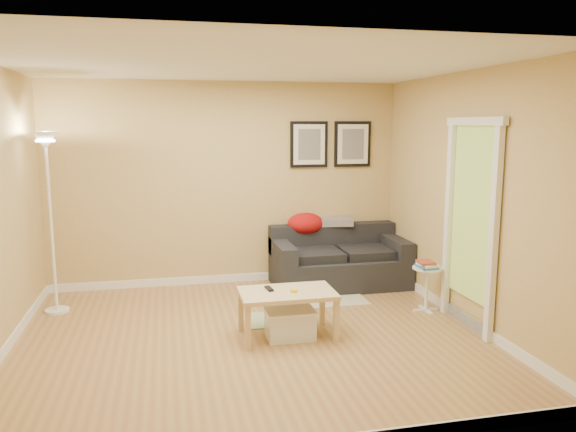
# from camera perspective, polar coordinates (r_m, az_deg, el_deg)

# --- Properties ---
(floor) EXTENTS (4.50, 4.50, 0.00)m
(floor) POSITION_cam_1_polar(r_m,az_deg,el_deg) (5.56, -3.72, -12.36)
(floor) COLOR #A27C45
(floor) RESTS_ON ground
(ceiling) EXTENTS (4.50, 4.50, 0.00)m
(ceiling) POSITION_cam_1_polar(r_m,az_deg,el_deg) (5.20, -4.04, 15.34)
(ceiling) COLOR white
(ceiling) RESTS_ON wall_back
(wall_back) EXTENTS (4.50, 0.00, 4.50)m
(wall_back) POSITION_cam_1_polar(r_m,az_deg,el_deg) (7.19, -6.28, 3.27)
(wall_back) COLOR tan
(wall_back) RESTS_ON ground
(wall_front) EXTENTS (4.50, 0.00, 4.50)m
(wall_front) POSITION_cam_1_polar(r_m,az_deg,el_deg) (3.29, 1.39, -3.96)
(wall_front) COLOR tan
(wall_front) RESTS_ON ground
(wall_right) EXTENTS (0.00, 4.00, 4.00)m
(wall_right) POSITION_cam_1_polar(r_m,az_deg,el_deg) (5.98, 17.95, 1.64)
(wall_right) COLOR tan
(wall_right) RESTS_ON ground
(baseboard_back) EXTENTS (4.50, 0.02, 0.10)m
(baseboard_back) POSITION_cam_1_polar(r_m,az_deg,el_deg) (7.42, -6.10, -6.38)
(baseboard_back) COLOR white
(baseboard_back) RESTS_ON ground
(baseboard_left) EXTENTS (0.02, 4.00, 0.10)m
(baseboard_left) POSITION_cam_1_polar(r_m,az_deg,el_deg) (5.68, -27.23, -12.40)
(baseboard_left) COLOR white
(baseboard_left) RESTS_ON ground
(baseboard_right) EXTENTS (0.02, 4.00, 0.10)m
(baseboard_right) POSITION_cam_1_polar(r_m,az_deg,el_deg) (6.26, 17.29, -9.77)
(baseboard_right) COLOR white
(baseboard_right) RESTS_ON ground
(sofa) EXTENTS (1.70, 0.90, 0.75)m
(sofa) POSITION_cam_1_polar(r_m,az_deg,el_deg) (7.18, 5.31, -4.22)
(sofa) COLOR black
(sofa) RESTS_ON ground
(red_throw) EXTENTS (0.48, 0.36, 0.28)m
(red_throw) POSITION_cam_1_polar(r_m,az_deg,el_deg) (7.30, 1.82, -0.79)
(red_throw) COLOR #B91111
(red_throw) RESTS_ON sofa
(plaid_throw) EXTENTS (0.45, 0.32, 0.10)m
(plaid_throw) POSITION_cam_1_polar(r_m,az_deg,el_deg) (7.42, 4.97, -0.57)
(plaid_throw) COLOR tan
(plaid_throw) RESTS_ON sofa
(framed_print_left) EXTENTS (0.50, 0.04, 0.60)m
(framed_print_left) POSITION_cam_1_polar(r_m,az_deg,el_deg) (7.33, 2.16, 7.36)
(framed_print_left) COLOR black
(framed_print_left) RESTS_ON wall_back
(framed_print_right) EXTENTS (0.50, 0.04, 0.60)m
(framed_print_right) POSITION_cam_1_polar(r_m,az_deg,el_deg) (7.50, 6.64, 7.35)
(framed_print_right) COLOR black
(framed_print_right) RESTS_ON wall_back
(area_rug) EXTENTS (1.25, 0.85, 0.01)m
(area_rug) POSITION_cam_1_polar(r_m,az_deg,el_deg) (6.75, 2.27, -8.32)
(area_rug) COLOR #B9B593
(area_rug) RESTS_ON ground
(green_runner) EXTENTS (0.70, 0.50, 0.01)m
(green_runner) POSITION_cam_1_polar(r_m,az_deg,el_deg) (6.03, -1.21, -10.53)
(green_runner) COLOR #668C4C
(green_runner) RESTS_ON ground
(coffee_table) EXTENTS (1.04, 0.80, 0.46)m
(coffee_table) POSITION_cam_1_polar(r_m,az_deg,el_deg) (5.50, -0.08, -10.02)
(coffee_table) COLOR #D5BB82
(coffee_table) RESTS_ON ground
(remote_control) EXTENTS (0.07, 0.16, 0.02)m
(remote_control) POSITION_cam_1_polar(r_m,az_deg,el_deg) (5.48, -1.96, -7.46)
(remote_control) COLOR black
(remote_control) RESTS_ON coffee_table
(tape_roll) EXTENTS (0.07, 0.07, 0.03)m
(tape_roll) POSITION_cam_1_polar(r_m,az_deg,el_deg) (5.40, 0.60, -7.67)
(tape_roll) COLOR yellow
(tape_roll) RESTS_ON coffee_table
(storage_bin) EXTENTS (0.47, 0.35, 0.29)m
(storage_bin) POSITION_cam_1_polar(r_m,az_deg,el_deg) (5.50, 0.20, -10.96)
(storage_bin) COLOR white
(storage_bin) RESTS_ON ground
(side_table) EXTENTS (0.33, 0.33, 0.50)m
(side_table) POSITION_cam_1_polar(r_m,az_deg,el_deg) (6.40, 14.04, -7.30)
(side_table) COLOR white
(side_table) RESTS_ON ground
(book_stack) EXTENTS (0.24, 0.28, 0.08)m
(book_stack) POSITION_cam_1_polar(r_m,az_deg,el_deg) (6.31, 14.05, -4.85)
(book_stack) COLOR #316593
(book_stack) RESTS_ON side_table
(floor_lamp) EXTENTS (0.26, 0.26, 2.00)m
(floor_lamp) POSITION_cam_1_polar(r_m,az_deg,el_deg) (6.55, -23.13, -1.19)
(floor_lamp) COLOR white
(floor_lamp) RESTS_ON ground
(doorway) EXTENTS (0.12, 1.01, 2.13)m
(doorway) POSITION_cam_1_polar(r_m,az_deg,el_deg) (5.87, 18.13, -1.23)
(doorway) COLOR white
(doorway) RESTS_ON ground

